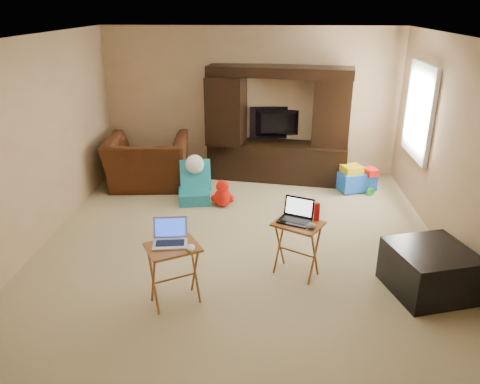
# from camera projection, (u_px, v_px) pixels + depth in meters

# --- Properties ---
(floor) EXTENTS (5.50, 5.50, 0.00)m
(floor) POSITION_uv_depth(u_px,v_px,m) (241.00, 244.00, 5.92)
(floor) COLOR beige
(floor) RESTS_ON ground
(ceiling) EXTENTS (5.50, 5.50, 0.00)m
(ceiling) POSITION_uv_depth(u_px,v_px,m) (241.00, 37.00, 4.97)
(ceiling) COLOR silver
(ceiling) RESTS_ON ground
(wall_back) EXTENTS (5.00, 0.00, 5.00)m
(wall_back) POSITION_uv_depth(u_px,v_px,m) (251.00, 103.00, 7.99)
(wall_back) COLOR tan
(wall_back) RESTS_ON ground
(wall_front) EXTENTS (5.00, 0.00, 5.00)m
(wall_front) POSITION_uv_depth(u_px,v_px,m) (214.00, 279.00, 2.91)
(wall_front) COLOR tan
(wall_front) RESTS_ON ground
(wall_left) EXTENTS (0.00, 5.50, 5.50)m
(wall_left) POSITION_uv_depth(u_px,v_px,m) (33.00, 146.00, 5.59)
(wall_left) COLOR tan
(wall_left) RESTS_ON ground
(wall_right) EXTENTS (0.00, 5.50, 5.50)m
(wall_right) POSITION_uv_depth(u_px,v_px,m) (461.00, 154.00, 5.30)
(wall_right) COLOR tan
(wall_right) RESTS_ON ground
(window_pane) EXTENTS (0.00, 1.20, 1.20)m
(window_pane) POSITION_uv_depth(u_px,v_px,m) (421.00, 111.00, 6.68)
(window_pane) COLOR white
(window_pane) RESTS_ON ground
(window_frame) EXTENTS (0.06, 1.14, 1.34)m
(window_frame) POSITION_uv_depth(u_px,v_px,m) (419.00, 111.00, 6.68)
(window_frame) COLOR white
(window_frame) RESTS_ON ground
(entertainment_center) EXTENTS (2.39, 0.91, 1.90)m
(entertainment_center) POSITION_uv_depth(u_px,v_px,m) (278.00, 125.00, 7.78)
(entertainment_center) COLOR black
(entertainment_center) RESTS_ON floor
(television) EXTENTS (0.97, 0.23, 0.56)m
(television) POSITION_uv_depth(u_px,v_px,m) (278.00, 124.00, 8.00)
(television) COLOR black
(television) RESTS_ON entertainment_center
(recliner) EXTENTS (1.37, 1.23, 0.83)m
(recliner) POSITION_uv_depth(u_px,v_px,m) (148.00, 162.00, 7.65)
(recliner) COLOR #411D0E
(recliner) RESTS_ON floor
(child_rocker) EXTENTS (0.56, 0.61, 0.62)m
(child_rocker) POSITION_uv_depth(u_px,v_px,m) (194.00, 183.00, 7.07)
(child_rocker) COLOR teal
(child_rocker) RESTS_ON floor
(plush_toy) EXTENTS (0.37, 0.31, 0.41)m
(plush_toy) POSITION_uv_depth(u_px,v_px,m) (223.00, 193.00, 6.97)
(plush_toy) COLOR red
(plush_toy) RESTS_ON floor
(push_toy) EXTENTS (0.70, 0.60, 0.44)m
(push_toy) POSITION_uv_depth(u_px,v_px,m) (357.00, 178.00, 7.51)
(push_toy) COLOR blue
(push_toy) RESTS_ON floor
(ottoman) EXTENTS (0.96, 0.96, 0.50)m
(ottoman) POSITION_uv_depth(u_px,v_px,m) (429.00, 270.00, 4.89)
(ottoman) COLOR black
(ottoman) RESTS_ON floor
(tray_table_left) EXTENTS (0.63, 0.59, 0.64)m
(tray_table_left) POSITION_uv_depth(u_px,v_px,m) (174.00, 275.00, 4.67)
(tray_table_left) COLOR #A65B28
(tray_table_left) RESTS_ON floor
(tray_table_right) EXTENTS (0.62, 0.58, 0.64)m
(tray_table_right) POSITION_uv_depth(u_px,v_px,m) (297.00, 249.00, 5.16)
(tray_table_right) COLOR #985524
(tray_table_right) RESTS_ON floor
(laptop_left) EXTENTS (0.37, 0.32, 0.24)m
(laptop_left) POSITION_uv_depth(u_px,v_px,m) (170.00, 234.00, 4.53)
(laptop_left) COLOR silver
(laptop_left) RESTS_ON tray_table_left
(laptop_right) EXTENTS (0.41, 0.38, 0.24)m
(laptop_right) POSITION_uv_depth(u_px,v_px,m) (295.00, 212.00, 5.02)
(laptop_right) COLOR black
(laptop_right) RESTS_ON tray_table_right
(mouse_left) EXTENTS (0.10, 0.14, 0.05)m
(mouse_left) POSITION_uv_depth(u_px,v_px,m) (191.00, 248.00, 4.46)
(mouse_left) COLOR white
(mouse_left) RESTS_ON tray_table_left
(mouse_right) EXTENTS (0.12, 0.15, 0.05)m
(mouse_right) POSITION_uv_depth(u_px,v_px,m) (311.00, 226.00, 4.91)
(mouse_right) COLOR #46474C
(mouse_right) RESTS_ON tray_table_right
(water_bottle) EXTENTS (0.06, 0.06, 0.20)m
(water_bottle) POSITION_uv_depth(u_px,v_px,m) (317.00, 212.00, 5.07)
(water_bottle) COLOR red
(water_bottle) RESTS_ON tray_table_right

